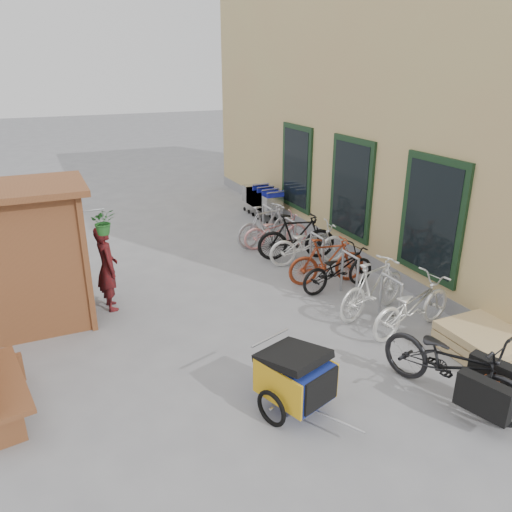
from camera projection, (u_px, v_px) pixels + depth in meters
name	position (u px, v px, depth m)	size (l,w,h in m)	color
ground	(266.00, 353.00, 7.67)	(80.00, 80.00, 0.00)	gray
building	(422.00, 91.00, 12.71)	(6.07, 13.00, 7.00)	tan
kiosk	(15.00, 239.00, 7.95)	(2.49, 1.65, 2.40)	brown
bike_rack	(317.00, 251.00, 10.40)	(0.05, 5.35, 0.86)	#A5A8AD
pallet_stack	(485.00, 343.00, 7.55)	(1.00, 1.20, 0.40)	tan
shopping_carts	(262.00, 198.00, 14.26)	(0.53, 1.78, 0.95)	silver
child_trailer	(295.00, 376.00, 6.27)	(1.00, 1.55, 0.90)	#1B3697
cargo_bike	(455.00, 365.00, 6.44)	(1.25, 2.13, 1.06)	black
person_kiosk	(107.00, 268.00, 8.83)	(0.57, 0.37, 1.56)	maroon
bike_0	(412.00, 305.00, 8.15)	(0.63, 1.80, 0.94)	white
bike_1	(373.00, 287.00, 8.71)	(0.48, 1.71, 1.03)	white
bike_2	(338.00, 269.00, 9.69)	(0.57, 1.65, 0.87)	black
bike_3	(327.00, 261.00, 9.95)	(0.45, 1.61, 0.97)	#9A391C
bike_4	(308.00, 244.00, 10.93)	(0.62, 1.78, 0.94)	white
bike_5	(296.00, 237.00, 11.18)	(0.50, 1.77, 1.06)	black
bike_6	(276.00, 231.00, 11.93)	(0.56, 1.61, 0.85)	pink
bike_7	(266.00, 225.00, 12.08)	(0.48, 1.68, 1.01)	#B5B4B9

